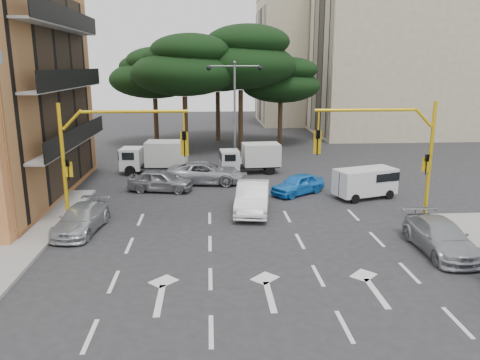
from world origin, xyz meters
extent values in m
plane|color=#28282B|center=(0.00, 0.00, 0.00)|extent=(120.00, 120.00, 0.00)
cube|color=gray|center=(0.00, 16.00, 0.07)|extent=(1.40, 6.00, 0.15)
cube|color=black|center=(-10.44, 8.00, 6.00)|extent=(0.12, 14.72, 11.20)
cube|color=tan|center=(20.00, 32.00, 9.00)|extent=(20.00, 12.00, 18.00)
cube|color=black|center=(9.94, 32.00, 8.50)|extent=(0.12, 11.04, 16.20)
cube|color=tan|center=(13.00, 44.00, 8.00)|extent=(16.00, 12.00, 16.00)
cube|color=black|center=(4.94, 44.00, 7.50)|extent=(0.12, 11.04, 14.20)
cylinder|color=#382616|center=(-4.00, 22.00, 2.48)|extent=(0.44, 0.44, 4.95)
ellipsoid|color=black|center=(-4.00, 22.00, 6.93)|extent=(9.15, 9.15, 3.87)
ellipsoid|color=black|center=(-3.40, 21.60, 8.80)|extent=(6.86, 6.86, 2.86)
ellipsoid|color=black|center=(-4.50, 22.30, 8.25)|extent=(6.07, 6.07, 2.64)
cylinder|color=#382616|center=(1.00, 24.00, 2.70)|extent=(0.44, 0.44, 5.40)
ellipsoid|color=black|center=(1.00, 24.00, 7.56)|extent=(9.98, 9.98, 4.22)
ellipsoid|color=black|center=(1.60, 23.60, 9.60)|extent=(7.49, 7.49, 3.12)
ellipsoid|color=black|center=(0.50, 24.30, 9.00)|extent=(6.62, 6.62, 2.88)
cylinder|color=#382616|center=(-7.00, 26.00, 2.25)|extent=(0.44, 0.44, 4.50)
ellipsoid|color=black|center=(-7.00, 26.00, 6.30)|extent=(8.32, 8.32, 3.52)
ellipsoid|color=black|center=(-6.40, 25.60, 8.00)|extent=(6.24, 6.24, 2.60)
ellipsoid|color=black|center=(-7.50, 26.30, 7.50)|extent=(5.52, 5.52, 2.40)
cylinder|color=#382616|center=(5.00, 26.00, 2.02)|extent=(0.44, 0.44, 4.05)
ellipsoid|color=black|center=(5.00, 26.00, 5.67)|extent=(7.49, 7.49, 3.17)
ellipsoid|color=black|center=(5.60, 25.60, 7.20)|extent=(5.62, 5.62, 2.34)
ellipsoid|color=black|center=(4.50, 26.30, 6.75)|extent=(4.97, 4.97, 2.16)
cylinder|color=#382616|center=(-1.00, 29.00, 2.48)|extent=(0.44, 0.44, 4.95)
ellipsoid|color=black|center=(-1.00, 29.00, 6.93)|extent=(9.15, 9.15, 3.87)
ellipsoid|color=black|center=(-0.40, 28.60, 8.80)|extent=(6.86, 6.86, 2.86)
ellipsoid|color=black|center=(-1.50, 29.30, 8.25)|extent=(6.07, 6.07, 2.64)
cylinder|color=gold|center=(8.60, 2.00, 3.00)|extent=(0.18, 0.18, 6.00)
cylinder|color=gold|center=(8.05, 2.00, 5.25)|extent=(0.95, 0.14, 0.95)
cylinder|color=gold|center=(5.30, 2.00, 5.60)|extent=(4.80, 0.14, 0.14)
cylinder|color=gold|center=(3.10, 2.00, 5.15)|extent=(0.08, 0.08, 0.90)
imported|color=black|center=(3.10, 2.00, 4.10)|extent=(0.20, 0.24, 1.20)
cube|color=gold|center=(3.10, 2.08, 4.10)|extent=(0.36, 0.06, 1.10)
imported|color=black|center=(8.38, 1.85, 3.00)|extent=(0.16, 0.20, 1.00)
cube|color=gold|center=(8.38, 1.95, 3.00)|extent=(0.35, 0.08, 0.70)
cylinder|color=gold|center=(-8.60, 2.00, 3.00)|extent=(0.18, 0.18, 6.00)
cylinder|color=gold|center=(-8.05, 2.00, 5.25)|extent=(0.95, 0.14, 0.95)
cylinder|color=gold|center=(-5.30, 2.00, 5.60)|extent=(4.80, 0.14, 0.14)
cylinder|color=gold|center=(-3.10, 2.00, 5.15)|extent=(0.08, 0.08, 0.90)
imported|color=black|center=(-3.10, 2.00, 4.10)|extent=(0.20, 0.24, 1.20)
cube|color=gold|center=(-3.10, 2.08, 4.10)|extent=(0.36, 0.06, 1.10)
imported|color=black|center=(-8.38, 1.85, 3.00)|extent=(0.16, 0.20, 1.00)
cube|color=gold|center=(-8.38, 1.95, 3.00)|extent=(0.35, 0.08, 0.70)
cylinder|color=slate|center=(-9.60, -1.00, 7.90)|extent=(0.20, 0.20, 0.45)
cylinder|color=slate|center=(0.00, 16.00, 3.90)|extent=(0.16, 0.16, 7.50)
cylinder|color=slate|center=(-0.90, 16.00, 7.55)|extent=(1.80, 0.10, 0.10)
sphere|color=black|center=(-1.90, 16.00, 7.40)|extent=(0.36, 0.36, 0.36)
cylinder|color=slate|center=(0.90, 16.00, 7.55)|extent=(1.80, 0.10, 0.10)
sphere|color=black|center=(1.90, 16.00, 7.40)|extent=(0.36, 0.36, 0.36)
sphere|color=slate|center=(0.00, 16.00, 7.80)|extent=(0.24, 0.24, 0.24)
imported|color=white|center=(0.30, 4.48, 0.78)|extent=(2.33, 4.94, 1.57)
imported|color=blue|center=(3.36, 7.77, 0.62)|extent=(3.78, 3.28, 1.23)
imported|color=#AAAEB2|center=(-8.00, 1.95, 0.61)|extent=(2.22, 4.40, 1.22)
imported|color=#ACAEB5|center=(-2.24, 10.84, 0.70)|extent=(5.29, 2.89, 1.41)
imported|color=gray|center=(-5.00, 9.00, 0.68)|extent=(4.20, 2.27, 1.36)
imported|color=#97999E|center=(7.60, -1.57, 0.66)|extent=(1.87, 4.58, 1.33)
camera|label=1|loc=(-1.98, -19.31, 7.63)|focal=35.00mm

